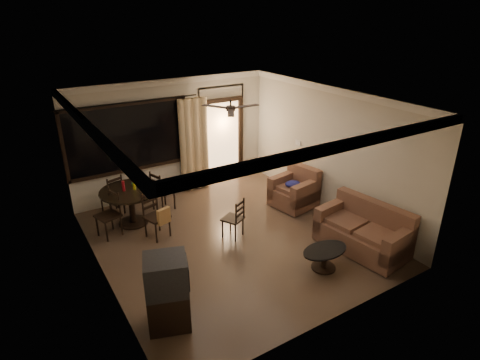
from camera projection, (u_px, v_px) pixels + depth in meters
ground at (232, 238)px, 8.09m from camera, size 5.50×5.50×0.00m
room_shell at (214, 126)px, 9.03m from camera, size 5.50×6.70×5.50m
dining_table at (131, 197)px, 8.41m from camera, size 1.25×1.25×1.00m
dining_chair_west at (110, 223)px, 8.09m from camera, size 0.53×0.53×0.95m
dining_chair_east at (163, 198)px, 9.13m from camera, size 0.53×0.53×0.95m
dining_chair_south at (158, 223)px, 8.02m from camera, size 0.53×0.56×0.95m
dining_chair_north at (113, 203)px, 8.93m from camera, size 0.53×0.53×0.95m
tv_cabinet at (167, 292)px, 5.68m from camera, size 0.73×0.70×1.14m
sofa at (364, 232)px, 7.62m from camera, size 1.10×1.77×0.89m
armchair at (295, 191)px, 9.29m from camera, size 1.02×1.02×0.89m
coffee_table at (324, 256)px, 7.06m from camera, size 0.89×0.53×0.39m
side_chair at (233, 225)px, 8.06m from camera, size 0.50×0.50×0.84m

